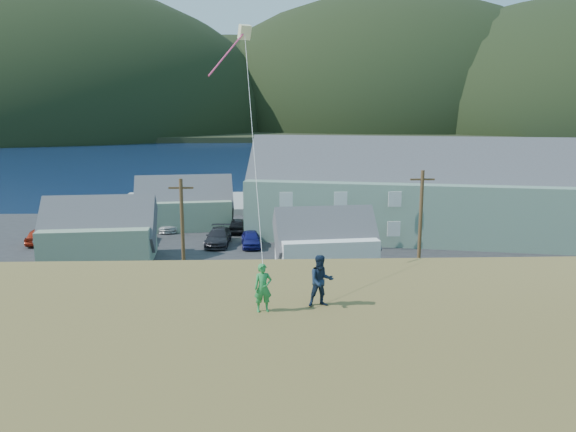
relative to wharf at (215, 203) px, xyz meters
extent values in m
plane|color=#0A1638|center=(6.00, -40.00, -0.45)|extent=(900.00, 900.00, 0.00)
cube|color=#4C3D19|center=(6.00, -42.00, -0.40)|extent=(110.00, 8.00, 0.10)
cube|color=#28282B|center=(6.00, -23.00, -0.39)|extent=(72.00, 36.00, 0.12)
cube|color=gray|center=(0.00, 0.00, 0.00)|extent=(26.00, 14.00, 0.90)
cube|color=black|center=(6.00, 290.00, 0.55)|extent=(900.00, 320.00, 2.00)
ellipsoid|color=black|center=(-114.00, 220.00, 1.55)|extent=(260.00, 234.00, 143.00)
ellipsoid|color=black|center=(-14.00, 260.00, 1.55)|extent=(200.00, 180.00, 100.00)
ellipsoid|color=black|center=(76.00, 250.00, 1.55)|extent=(230.00, 207.00, 142.60)
cube|color=slate|center=(22.78, -19.17, 2.66)|extent=(36.15, 17.07, 5.97)
cube|color=#47474C|center=(22.78, -19.17, 7.23)|extent=(36.59, 16.94, 9.71)
cube|color=gray|center=(-7.43, -26.94, 1.27)|extent=(9.49, 6.74, 3.21)
cube|color=#47474C|center=(-7.43, -26.94, 3.68)|extent=(9.97, 6.58, 5.81)
cube|color=white|center=(11.74, -30.83, 1.18)|extent=(8.10, 6.19, 3.03)
cube|color=#47474C|center=(11.74, -30.83, 3.45)|extent=(8.59, 6.16, 5.31)
cube|color=gray|center=(-2.06, -13.52, 1.27)|extent=(10.70, 7.22, 3.21)
cube|color=#47474C|center=(-2.06, -13.52, 3.78)|extent=(11.19, 7.22, 5.96)
cylinder|color=#47331E|center=(1.52, -38.50, 3.98)|extent=(0.24, 0.24, 8.61)
cylinder|color=#47331E|center=(17.26, -38.50, 4.22)|extent=(0.24, 0.24, 9.09)
imported|color=silver|center=(-3.63, -14.95, 0.36)|extent=(2.49, 4.95, 1.38)
imported|color=silver|center=(-5.44, -20.59, 0.33)|extent=(2.49, 4.86, 1.31)
imported|color=black|center=(3.89, -16.15, 0.43)|extent=(1.88, 4.48, 1.51)
imported|color=#B42D16|center=(-15.15, -20.51, 0.44)|extent=(2.11, 4.64, 1.54)
imported|color=black|center=(2.30, -21.67, 0.46)|extent=(2.43, 5.52, 1.58)
imported|color=#B4B4B9|center=(-8.65, -21.80, 0.33)|extent=(1.68, 4.08, 1.31)
imported|color=#314A7B|center=(9.50, -16.34, 0.33)|extent=(1.89, 4.14, 1.31)
imported|color=maroon|center=(-8.32, -17.04, 0.35)|extent=(2.67, 5.06, 1.36)
imported|color=navy|center=(5.48, -22.49, 0.42)|extent=(2.08, 4.51, 1.50)
imported|color=slate|center=(-13.61, -15.58, 0.42)|extent=(1.96, 4.69, 1.51)
imported|color=#24853D|center=(6.98, -58.37, 7.50)|extent=(0.60, 0.45, 1.49)
imported|color=#152339|center=(8.78, -57.97, 7.57)|extent=(0.88, 0.74, 1.64)
cube|color=#ECEBB4|center=(6.27, -51.54, 15.74)|extent=(0.59, 0.58, 0.60)
cylinder|color=#F23F75|center=(5.67, -52.79, 14.84)|extent=(0.06, 0.06, 3.31)
cylinder|color=white|center=(6.62, -54.95, 11.99)|extent=(0.02, 0.02, 10.17)
camera|label=1|loc=(7.15, -74.60, 12.92)|focal=35.00mm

